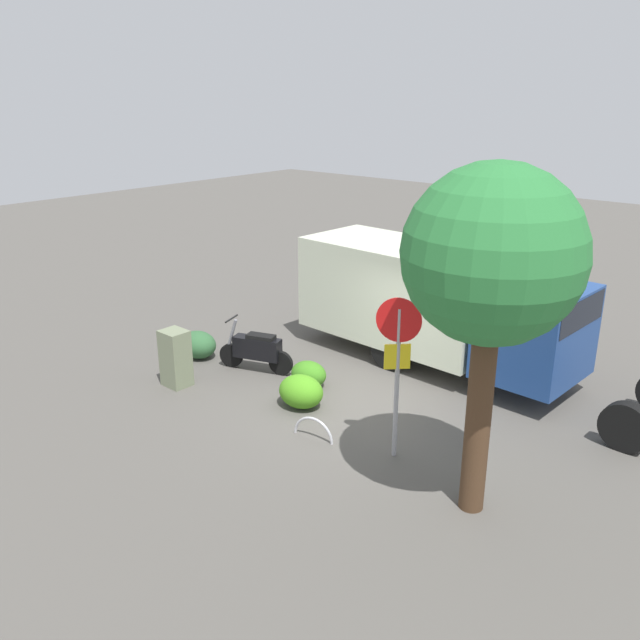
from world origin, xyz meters
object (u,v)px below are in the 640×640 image
(utility_cabinet, at_px, (176,358))
(motorcycle, at_px, (257,350))
(stop_sign, at_px, (398,353))
(street_tree, at_px, (492,259))
(bike_rack_hoop, at_px, (313,438))
(box_truck_near, at_px, (438,301))

(utility_cabinet, bearing_deg, motorcycle, -114.89)
(motorcycle, height_order, stop_sign, stop_sign)
(motorcycle, relative_size, stop_sign, 0.60)
(street_tree, height_order, utility_cabinet, street_tree)
(motorcycle, relative_size, bike_rack_hoop, 2.05)
(motorcycle, relative_size, utility_cabinet, 1.40)
(utility_cabinet, xyz_separation_m, bike_rack_hoop, (-3.76, -0.18, -0.62))
(street_tree, relative_size, utility_cabinet, 4.18)
(box_truck_near, relative_size, motorcycle, 4.92)
(stop_sign, bearing_deg, motorcycle, -12.73)
(box_truck_near, distance_m, utility_cabinet, 5.95)
(box_truck_near, relative_size, street_tree, 1.64)
(stop_sign, distance_m, utility_cabinet, 5.42)
(motorcycle, bearing_deg, box_truck_near, -152.96)
(box_truck_near, relative_size, stop_sign, 2.96)
(bike_rack_hoop, bearing_deg, stop_sign, -162.10)
(bike_rack_hoop, bearing_deg, utility_cabinet, 2.79)
(box_truck_near, xyz_separation_m, street_tree, (-3.37, 4.46, 2.37))
(box_truck_near, bearing_deg, bike_rack_hoop, -85.25)
(street_tree, height_order, bike_rack_hoop, street_tree)
(bike_rack_hoop, bearing_deg, street_tree, -179.93)
(utility_cabinet, bearing_deg, street_tree, -178.46)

